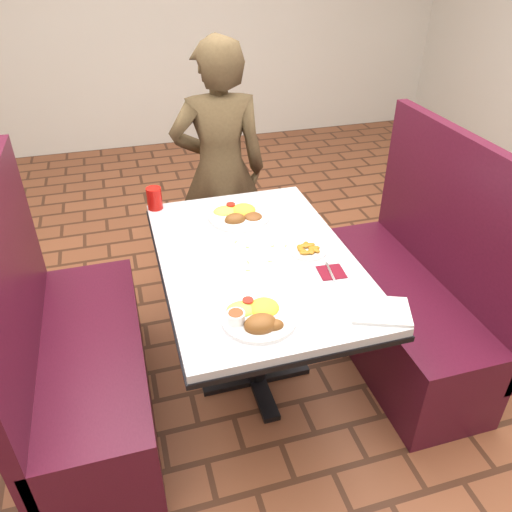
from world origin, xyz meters
name	(u,v)px	position (x,y,z in m)	size (l,w,h in m)	color
dining_table	(256,274)	(0.00, 0.00, 0.65)	(0.81, 1.21, 0.75)	silver
booth_bench_left	(80,365)	(-0.80, 0.00, 0.33)	(0.47, 1.20, 1.17)	#4C1124
booth_bench_right	(406,301)	(0.80, 0.00, 0.33)	(0.47, 1.20, 1.17)	#4C1124
diner_person	(220,172)	(0.05, 0.91, 0.75)	(0.54, 0.36, 1.49)	brown
near_dinner_plate	(258,313)	(-0.11, -0.40, 0.78)	(0.27, 0.27, 0.08)	white
far_dinner_plate	(239,212)	(0.02, 0.35, 0.78)	(0.29, 0.29, 0.08)	white
plantain_plate	(307,249)	(0.22, -0.03, 0.76)	(0.16, 0.16, 0.02)	white
maroon_napkin	(331,272)	(0.26, -0.20, 0.75)	(0.10, 0.10, 0.00)	#5E0E1A
spoon_utensil	(330,272)	(0.25, -0.20, 0.75)	(0.01, 0.13, 0.00)	silver
red_tumbler	(154,198)	(-0.36, 0.56, 0.81)	(0.07, 0.07, 0.11)	#B2100B
paper_napkin	(380,311)	(0.33, -0.48, 0.76)	(0.21, 0.16, 0.01)	silver
knife_utensil	(266,317)	(-0.08, -0.41, 0.76)	(0.01, 0.17, 0.00)	silver
fork_utensil	(269,311)	(-0.06, -0.38, 0.76)	(0.01, 0.17, 0.00)	silver
lettuce_shreds	(261,247)	(0.04, 0.06, 0.75)	(0.28, 0.32, 0.00)	#78B548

